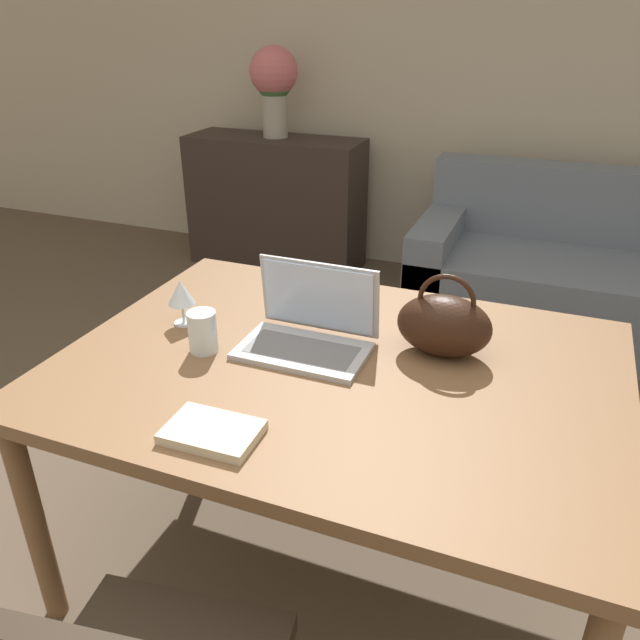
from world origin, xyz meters
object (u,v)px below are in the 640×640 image
(drinking_glass, at_px, (203,332))
(flower_vase, at_px, (274,81))
(wine_glass, at_px, (181,294))
(laptop, at_px, (311,325))
(handbag, at_px, (444,325))
(couch, at_px, (583,280))

(drinking_glass, xyz_separation_m, flower_vase, (-0.89, 2.35, 0.40))
(wine_glass, bearing_deg, laptop, 2.89)
(laptop, xyz_separation_m, handbag, (0.35, 0.09, 0.03))
(drinking_glass, bearing_deg, handbag, 20.27)
(laptop, height_order, wine_glass, laptop)
(laptop, bearing_deg, flower_vase, 117.50)
(couch, xyz_separation_m, flower_vase, (-1.92, 0.30, 0.90))
(handbag, bearing_deg, drinking_glass, -159.73)
(wine_glass, bearing_deg, drinking_glass, -40.10)
(laptop, relative_size, flower_vase, 0.66)
(drinking_glass, distance_m, handbag, 0.66)
(couch, distance_m, handbag, 1.94)
(wine_glass, bearing_deg, flower_vase, 108.41)
(couch, xyz_separation_m, handbag, (-0.42, -1.82, 0.53))
(flower_vase, bearing_deg, drinking_glass, -69.37)
(laptop, height_order, flower_vase, flower_vase)
(wine_glass, height_order, handbag, handbag)
(couch, height_order, handbag, handbag)
(handbag, bearing_deg, flower_vase, 125.33)
(laptop, bearing_deg, handbag, 14.01)
(laptop, distance_m, flower_vase, 2.52)
(couch, bearing_deg, laptop, -111.93)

